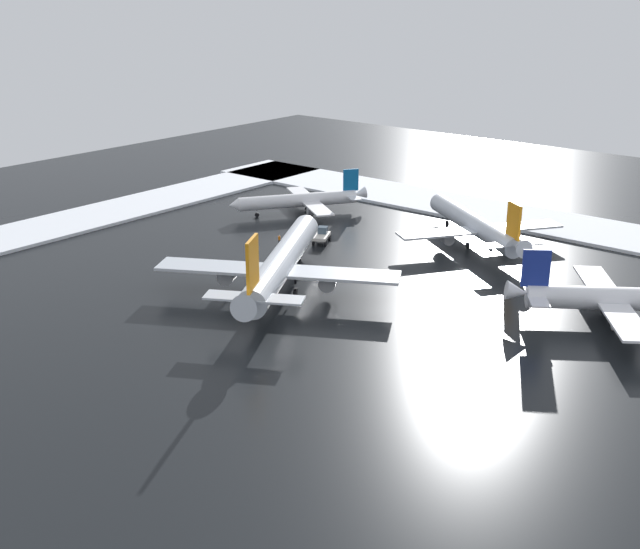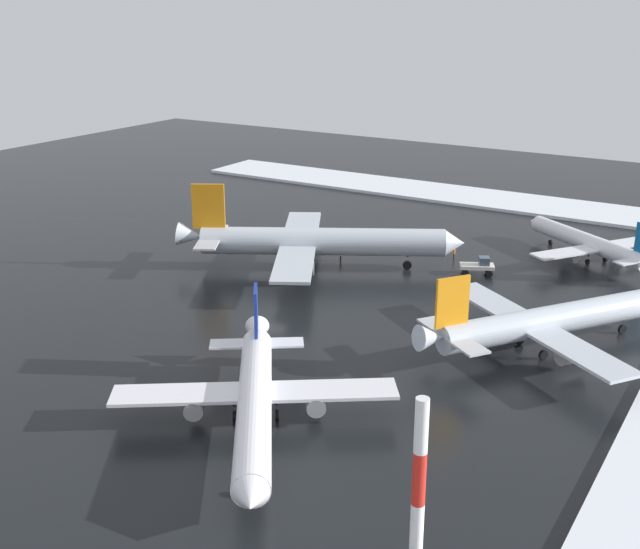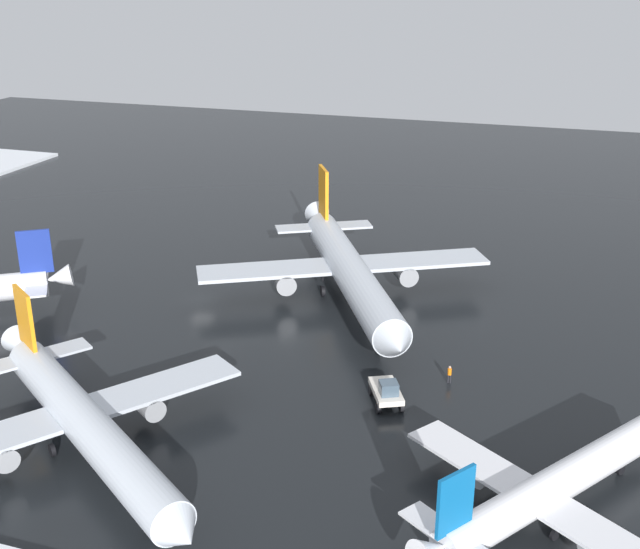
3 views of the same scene
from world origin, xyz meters
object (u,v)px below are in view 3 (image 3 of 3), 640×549
(airplane_distant_tail, at_px, (553,486))
(ground_crew_by_nose_gear, at_px, (386,304))
(airplane_far_rear, at_px, (349,270))
(airplane_foreground_jet, at_px, (84,421))
(ground_crew_near_tug, at_px, (450,373))
(pushback_tug, at_px, (387,391))

(airplane_distant_tail, bearing_deg, ground_crew_by_nose_gear, 66.26)
(airplane_far_rear, distance_m, airplane_foreground_jet, 37.07)
(airplane_distant_tail, relative_size, ground_crew_near_tug, 13.37)
(airplane_foreground_jet, height_order, pushback_tug, airplane_foreground_jet)
(airplane_distant_tail, relative_size, ground_crew_by_nose_gear, 13.37)
(airplane_distant_tail, bearing_deg, airplane_foreground_jet, 130.63)
(airplane_distant_tail, relative_size, pushback_tug, 4.48)
(ground_crew_near_tug, relative_size, ground_crew_by_nose_gear, 1.00)
(pushback_tug, distance_m, ground_crew_by_nose_gear, 19.68)
(airplane_foreground_jet, relative_size, ground_crew_by_nose_gear, 16.85)
(airplane_far_rear, distance_m, pushback_tug, 22.68)
(ground_crew_near_tug, bearing_deg, airplane_far_rear, 33.00)
(airplane_foreground_jet, distance_m, airplane_distant_tail, 34.20)
(airplane_foreground_jet, xyz_separation_m, ground_crew_near_tug, (24.25, 20.58, -2.30))
(airplane_far_rear, relative_size, pushback_tug, 7.20)
(airplane_foreground_jet, distance_m, ground_crew_near_tug, 31.89)
(ground_crew_near_tug, xyz_separation_m, ground_crew_by_nose_gear, (-9.23, 13.64, 0.00))
(airplane_far_rear, relative_size, ground_crew_by_nose_gear, 21.46)
(airplane_foreground_jet, xyz_separation_m, airplane_distant_tail, (33.99, 3.72, -0.70))
(airplane_distant_tail, bearing_deg, pushback_tug, 85.70)
(airplane_distant_tail, distance_m, pushback_tug, 18.28)
(pushback_tug, bearing_deg, ground_crew_by_nose_gear, 167.31)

